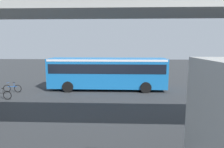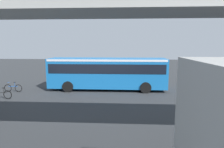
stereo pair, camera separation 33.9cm
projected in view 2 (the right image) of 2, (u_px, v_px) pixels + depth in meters
The scene contains 10 objects.
ground at pixel (113, 88), 20.17m from camera, with size 80.00×80.00×0.00m, color #2D3033.
city_bus at pixel (107, 71), 19.17m from camera, with size 11.54×2.85×3.15m.
bicycle_black at pixel (2, 95), 16.00m from camera, with size 1.77×0.44×0.96m.
bicycle_blue at pixel (13, 88), 18.43m from camera, with size 1.77×0.44×0.96m.
pedestrian at pixel (102, 74), 24.15m from camera, with size 0.38×0.38×1.79m.
traffic_sign at pixel (156, 66), 23.67m from camera, with size 0.08×0.60×2.80m.
lane_dash_leftmost at pixel (147, 83), 22.97m from camera, with size 2.00×0.20×0.01m, color silver.
lane_dash_left at pixel (114, 82), 23.21m from camera, with size 2.00×0.20×0.01m, color silver.
lane_dash_centre at pixel (81, 82), 23.44m from camera, with size 2.00×0.20×0.01m, color silver.
pedestrian_overpass at pixel (94, 20), 7.17m from camera, with size 29.24×2.60×7.19m.
Camera 2 is at (-1.11, 19.69, 4.47)m, focal length 30.85 mm.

